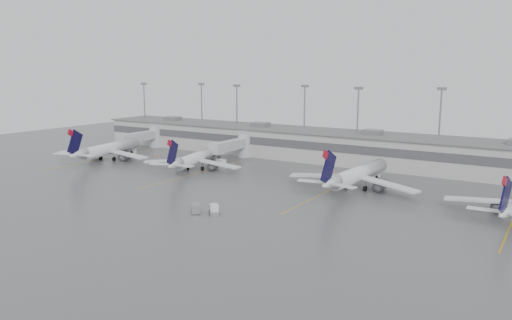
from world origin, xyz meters
The scene contains 19 objects.
ground centered at (0.00, 0.00, 0.00)m, with size 260.00×260.00×0.00m, color #505053.
terminal centered at (-0.01, 57.98, 4.17)m, with size 152.00×17.00×9.45m.
light_masts centered at (0.00, 63.75, 12.03)m, with size 142.40×8.00×20.60m.
jet_bridge_left centered at (-55.50, 45.72, 3.87)m, with size 4.00×17.20×7.00m.
jet_bridge_right centered at (-20.50, 45.72, 3.87)m, with size 4.00×17.20×7.00m.
stand_markings centered at (0.00, 24.00, 0.01)m, with size 105.25×40.00×0.01m.
jet_far_left centered at (-49.70, 24.73, 3.27)m, with size 28.42×32.18×10.53m.
jet_mid_left centered at (-20.42, 27.42, 2.99)m, with size 25.80×29.25×9.61m.
jet_mid_right centered at (21.93, 29.12, 3.27)m, with size 28.99×32.55×10.53m.
baggage_tug centered at (7.47, -1.90, 0.66)m, with size 2.96×3.06×1.71m.
baggage_cart centered at (4.27, -3.10, 0.88)m, with size 2.85×2.96×1.68m.
gse_uld_a centered at (-53.44, 37.26, 0.88)m, with size 2.49×1.66×1.76m, color silver.
gse_uld_b centered at (-18.43, 35.64, 0.82)m, with size 2.32×1.55×1.64m, color silver.
gse_uld_c centered at (20.86, 43.46, 0.87)m, with size 2.46×1.64×1.74m, color silver.
gse_loader centered at (-25.04, 41.24, 1.14)m, with size 2.29×3.66×2.29m, color slate.
cone_a centered at (-43.27, 37.52, 0.35)m, with size 0.44×0.44×0.70m, color #F74205.
cone_b centered at (-27.93, 32.41, 0.37)m, with size 0.47×0.47×0.74m, color #F74205.
cone_c centered at (11.84, 41.69, 0.40)m, with size 0.50×0.50×0.80m, color #F74205.
cone_d centered at (46.19, 32.50, 0.35)m, with size 0.44×0.44×0.69m, color #F74205.
Camera 1 is at (59.03, -69.83, 25.17)m, focal length 35.00 mm.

